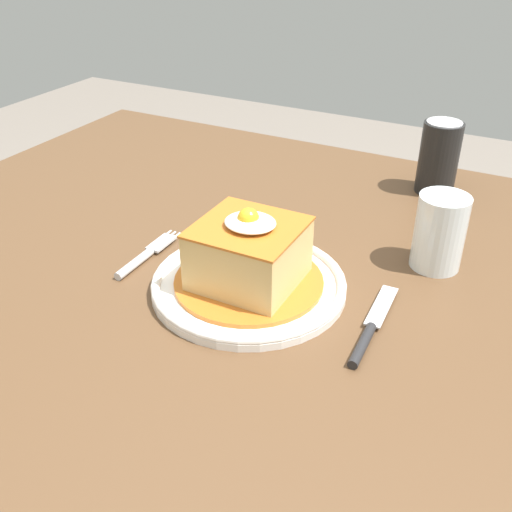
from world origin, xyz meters
The scene contains 7 objects.
dining_table centered at (0.00, 0.00, 0.66)m, with size 1.16×0.95×0.78m.
main_plate centered at (0.06, -0.06, 0.78)m, with size 0.25×0.25×0.02m.
sandwich_meal centered at (0.06, -0.06, 0.83)m, with size 0.19×0.19×0.11m.
fork centered at (-0.11, -0.07, 0.78)m, with size 0.02×0.14×0.01m.
knife centered at (0.23, -0.09, 0.78)m, with size 0.02×0.17×0.01m.
soda_can centered at (0.20, 0.35, 0.84)m, with size 0.07×0.07×0.12m.
drinking_glass centered at (0.26, 0.11, 0.82)m, with size 0.07×0.07×0.10m.
Camera 1 is at (0.36, -0.62, 1.21)m, focal length 41.53 mm.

